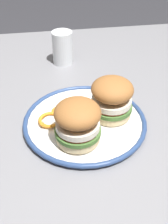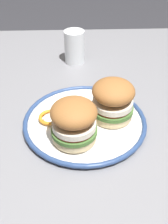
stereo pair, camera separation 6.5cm
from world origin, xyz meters
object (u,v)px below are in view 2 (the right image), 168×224
(sandwich_half_left, at_px, (113,99))
(drinking_glass, at_px, (74,49))
(sandwich_half_right, at_px, (74,121))
(dining_table, at_px, (84,134))
(dinner_plate, at_px, (84,122))

(sandwich_half_left, distance_m, drinking_glass, 0.33)
(sandwich_half_right, xyz_separation_m, drinking_glass, (-0.01, -0.39, -0.02))
(sandwich_half_right, bearing_deg, dining_table, -102.30)
(dinner_plate, distance_m, drinking_glass, 0.33)
(sandwich_half_right, height_order, drinking_glass, sandwich_half_right)
(dinner_plate, height_order, sandwich_half_left, sandwich_half_left)
(drinking_glass, bearing_deg, sandwich_half_right, 89.25)
(dinner_plate, bearing_deg, drinking_glass, -86.67)
(dinner_plate, bearing_deg, dining_table, -91.93)
(dining_table, relative_size, sandwich_half_left, 9.33)
(drinking_glass, bearing_deg, dining_table, 94.36)
(dinner_plate, height_order, sandwich_half_right, sandwich_half_right)
(dining_table, relative_size, drinking_glass, 12.46)
(dining_table, distance_m, dinner_plate, 0.11)
(sandwich_half_right, bearing_deg, sandwich_half_left, -140.96)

